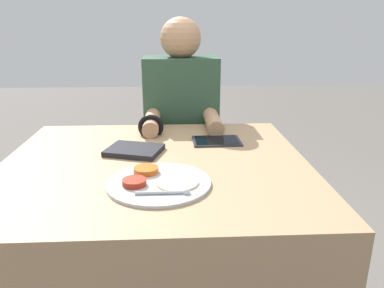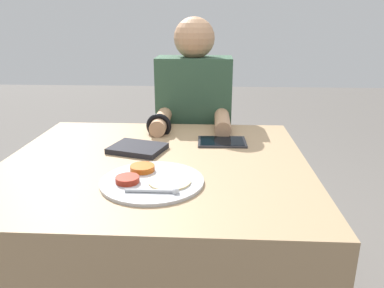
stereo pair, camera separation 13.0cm
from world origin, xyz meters
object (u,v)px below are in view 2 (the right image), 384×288
at_px(thali_tray, 151,180).
at_px(person_diner, 194,148).
at_px(red_notebook, 138,149).
at_px(tablet_device, 222,142).

relative_size(thali_tray, person_diner, 0.25).
relative_size(red_notebook, tablet_device, 1.17).
distance_m(red_notebook, person_diner, 0.58).
xyz_separation_m(thali_tray, red_notebook, (-0.10, 0.29, 0.00)).
xyz_separation_m(thali_tray, person_diner, (0.09, 0.81, -0.17)).
relative_size(thali_tray, tablet_device, 1.61).
relative_size(red_notebook, person_diner, 0.18).
distance_m(thali_tray, red_notebook, 0.30).
xyz_separation_m(tablet_device, person_diner, (-0.13, 0.41, -0.17)).
bearing_deg(person_diner, tablet_device, -72.02).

